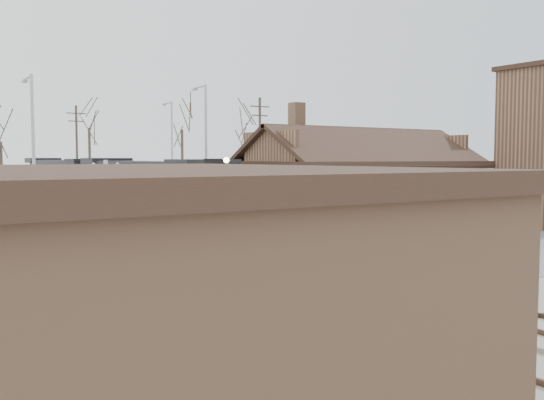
% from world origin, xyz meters
% --- Properties ---
extents(ground, '(140.00, 140.00, 0.00)m').
position_xyz_m(ground, '(0.00, 0.00, 0.00)').
color(ground, '#9F998F').
rests_on(ground, ground).
extents(road, '(60.00, 9.00, 0.03)m').
position_xyz_m(road, '(0.00, 0.00, 0.01)').
color(road, slate).
rests_on(road, ground).
extents(parking_lot, '(22.00, 26.00, 0.03)m').
position_xyz_m(parking_lot, '(18.00, 4.00, 0.02)').
color(parking_lot, slate).
rests_on(parking_lot, ground).
extents(track_main, '(3.40, 90.00, 0.24)m').
position_xyz_m(track_main, '(0.00, 15.00, 0.07)').
color(track_main, '#9F998F').
rests_on(track_main, ground).
extents(track_siding, '(3.40, 90.00, 0.24)m').
position_xyz_m(track_siding, '(-4.50, 15.00, 0.07)').
color(track_siding, '#9F998F').
rests_on(track_siding, ground).
extents(depot, '(15.20, 9.31, 7.90)m').
position_xyz_m(depot, '(11.99, 12.00, 2.41)').
color(depot, '#A07152').
rests_on(depot, ground).
extents(locomotive_lead, '(2.98, 19.96, 4.43)m').
position_xyz_m(locomotive_lead, '(0.00, 17.42, 2.33)').
color(locomotive_lead, black).
rests_on(locomotive_lead, ground).
extents(locomotive_trailing, '(2.98, 19.96, 4.19)m').
position_xyz_m(locomotive_trailing, '(0.00, 37.65, 2.33)').
color(locomotive_trailing, black).
rests_on(locomotive_trailing, ground).
extents(crossbuck_near, '(1.02, 0.33, 3.60)m').
position_xyz_m(crossbuck_near, '(3.37, -5.44, 1.72)').
color(crossbuck_near, '#A5A8AD').
rests_on(crossbuck_near, ground).
extents(crossbuck_far, '(1.21, 0.48, 4.38)m').
position_xyz_m(crossbuck_far, '(-7.01, 4.82, 2.03)').
color(crossbuck_far, '#A5A8AD').
rests_on(crossbuck_far, ground).
extents(streetlight_a, '(0.25, 2.04, 8.75)m').
position_xyz_m(streetlight_a, '(-7.38, 15.53, 4.91)').
color(streetlight_a, '#A5A8AD').
rests_on(streetlight_a, ground).
extents(streetlight_b, '(0.25, 2.04, 9.44)m').
position_xyz_m(streetlight_b, '(4.74, 19.74, 5.26)').
color(streetlight_b, '#A5A8AD').
rests_on(streetlight_b, ground).
extents(streetlight_c, '(0.25, 2.04, 9.56)m').
position_xyz_m(streetlight_c, '(8.41, 33.74, 5.32)').
color(streetlight_c, '#A5A8AD').
rests_on(streetlight_c, ground).
extents(utility_pole_b, '(2.00, 0.24, 9.77)m').
position_xyz_m(utility_pole_b, '(3.03, 45.16, 5.11)').
color(utility_pole_b, '#382D23').
rests_on(utility_pole_b, ground).
extents(utility_pole_c, '(2.00, 0.24, 9.84)m').
position_xyz_m(utility_pole_c, '(14.81, 28.74, 5.15)').
color(utility_pole_c, '#382D23').
rests_on(utility_pole_c, ground).
extents(tree_b, '(3.91, 3.91, 9.58)m').
position_xyz_m(tree_b, '(-4.92, 40.62, 6.82)').
color(tree_b, '#382D23').
rests_on(tree_b, ground).
extents(tree_c, '(5.19, 5.19, 12.73)m').
position_xyz_m(tree_c, '(5.90, 50.50, 9.07)').
color(tree_c, '#382D23').
rests_on(tree_c, ground).
extents(tree_d, '(5.04, 5.04, 12.35)m').
position_xyz_m(tree_d, '(14.15, 43.85, 8.80)').
color(tree_d, '#382D23').
rests_on(tree_d, ground).
extents(tree_e, '(4.52, 4.52, 11.08)m').
position_xyz_m(tree_e, '(19.08, 38.06, 7.89)').
color(tree_e, '#382D23').
rests_on(tree_e, ground).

